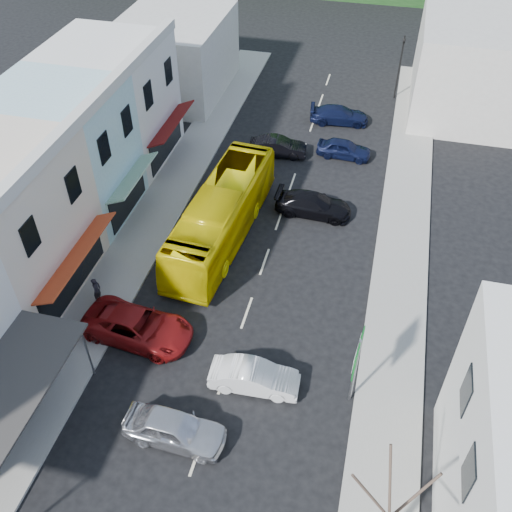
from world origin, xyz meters
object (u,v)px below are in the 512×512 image
(car_silver, at_px, (175,429))
(car_red, at_px, (138,327))
(pedestrian_left, at_px, (97,289))
(traffic_signal, at_px, (399,68))
(car_white, at_px, (254,377))
(bus, at_px, (222,216))
(direction_sign, at_px, (355,371))

(car_silver, distance_m, car_red, 6.03)
(pedestrian_left, relative_size, traffic_signal, 0.33)
(car_silver, height_order, car_red, same)
(traffic_signal, bearing_deg, car_white, 66.92)
(car_red, bearing_deg, bus, -6.03)
(car_silver, relative_size, direction_sign, 1.07)
(pedestrian_left, bearing_deg, car_red, -123.39)
(bus, relative_size, traffic_signal, 2.26)
(bus, bearing_deg, traffic_signal, 70.96)
(car_silver, xyz_separation_m, car_white, (2.58, 3.35, 0.00))
(car_white, xyz_separation_m, traffic_signal, (4.32, 30.24, 1.86))
(bus, distance_m, pedestrian_left, 8.28)
(traffic_signal, bearing_deg, pedestrian_left, 48.66)
(car_red, distance_m, direction_sign, 10.68)
(pedestrian_left, bearing_deg, traffic_signal, -30.51)
(car_silver, height_order, traffic_signal, traffic_signal)
(car_silver, height_order, direction_sign, direction_sign)
(bus, xyz_separation_m, car_silver, (1.83, -13.20, -0.85))
(car_red, height_order, traffic_signal, traffic_signal)
(car_silver, xyz_separation_m, car_red, (-3.65, 4.80, 0.00))
(car_red, bearing_deg, pedestrian_left, 66.92)
(bus, bearing_deg, car_red, -98.09)
(traffic_signal, bearing_deg, car_red, 54.93)
(car_silver, relative_size, traffic_signal, 0.86)
(car_white, relative_size, traffic_signal, 0.86)
(car_white, height_order, traffic_signal, traffic_signal)
(car_red, relative_size, direction_sign, 1.12)
(car_red, relative_size, pedestrian_left, 2.71)
(bus, relative_size, car_white, 2.64)
(bus, xyz_separation_m, traffic_signal, (8.72, 20.38, 1.01))
(pedestrian_left, height_order, direction_sign, direction_sign)
(car_white, xyz_separation_m, pedestrian_left, (-9.15, 3.09, 0.30))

